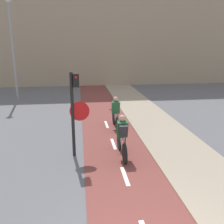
# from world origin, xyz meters

# --- Properties ---
(building_row_background) EXTENTS (60.00, 5.20, 10.25)m
(building_row_background) POSITION_xyz_m (0.00, 22.68, 5.14)
(building_row_background) COLOR gray
(building_row_background) RESTS_ON ground_plane
(traffic_light_pole) EXTENTS (0.67, 0.25, 2.93)m
(traffic_light_pole) POSITION_xyz_m (-1.42, 4.68, 1.82)
(traffic_light_pole) COLOR black
(traffic_light_pole) RESTS_ON ground_plane
(street_lamp_far) EXTENTS (0.36, 0.36, 6.78)m
(street_lamp_far) POSITION_xyz_m (-5.63, 14.58, 4.15)
(street_lamp_far) COLOR gray
(street_lamp_far) RESTS_ON ground_plane
(cyclist_near) EXTENTS (0.46, 1.83, 1.51)m
(cyclist_near) POSITION_xyz_m (0.14, 4.36, 0.72)
(cyclist_near) COLOR black
(cyclist_near) RESTS_ON ground_plane
(cyclist_far) EXTENTS (0.46, 1.79, 1.51)m
(cyclist_far) POSITION_xyz_m (0.36, 7.43, 0.67)
(cyclist_far) COLOR black
(cyclist_far) RESTS_ON ground_plane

